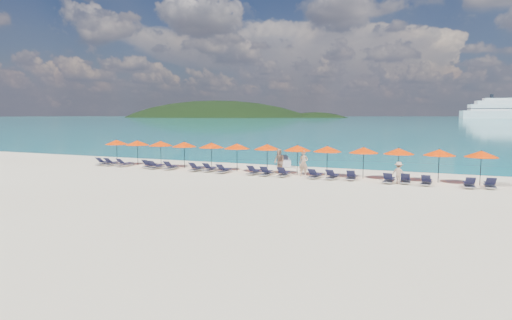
% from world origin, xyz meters
% --- Properties ---
extents(ground, '(1400.00, 1400.00, 0.00)m').
position_xyz_m(ground, '(0.00, 0.00, 0.00)').
color(ground, beige).
extents(sea, '(1600.00, 1300.00, 0.01)m').
position_xyz_m(sea, '(0.00, 660.00, 0.01)').
color(sea, '#1FA9B2').
rests_on(sea, ground).
extents(headland_main, '(374.00, 242.00, 126.50)m').
position_xyz_m(headland_main, '(-300.00, 540.00, -38.00)').
color(headland_main, black).
rests_on(headland_main, ground).
extents(headland_small, '(162.00, 126.00, 85.50)m').
position_xyz_m(headland_small, '(-150.00, 560.00, -35.00)').
color(headland_small, black).
rests_on(headland_small, ground).
extents(jetski, '(1.92, 2.73, 0.91)m').
position_xyz_m(jetski, '(-0.22, 9.81, 0.38)').
color(jetski, silver).
rests_on(jetski, ground).
extents(beachgoer_a, '(0.70, 0.46, 1.91)m').
position_xyz_m(beachgoer_a, '(3.20, 4.39, 0.95)').
color(beachgoer_a, tan).
rests_on(beachgoer_a, ground).
extents(beachgoer_b, '(1.07, 0.95, 1.92)m').
position_xyz_m(beachgoer_b, '(1.14, 4.82, 0.96)').
color(beachgoer_b, tan).
rests_on(beachgoer_b, ground).
extents(beachgoer_c, '(1.01, 0.64, 1.45)m').
position_xyz_m(beachgoer_c, '(9.93, 3.59, 0.72)').
color(beachgoer_c, tan).
rests_on(beachgoer_c, ground).
extents(umbrella_0, '(2.10, 2.10, 2.28)m').
position_xyz_m(umbrella_0, '(-14.63, 4.95, 2.02)').
color(umbrella_0, black).
rests_on(umbrella_0, ground).
extents(umbrella_1, '(2.10, 2.10, 2.28)m').
position_xyz_m(umbrella_1, '(-12.32, 4.97, 2.02)').
color(umbrella_1, black).
rests_on(umbrella_1, ground).
extents(umbrella_2, '(2.10, 2.10, 2.28)m').
position_xyz_m(umbrella_2, '(-9.88, 5.06, 2.02)').
color(umbrella_2, black).
rests_on(umbrella_2, ground).
extents(umbrella_3, '(2.10, 2.10, 2.28)m').
position_xyz_m(umbrella_3, '(-7.39, 4.90, 2.02)').
color(umbrella_3, black).
rests_on(umbrella_3, ground).
extents(umbrella_4, '(2.10, 2.10, 2.28)m').
position_xyz_m(umbrella_4, '(-4.80, 4.94, 2.02)').
color(umbrella_4, black).
rests_on(umbrella_4, ground).
extents(umbrella_5, '(2.10, 2.10, 2.28)m').
position_xyz_m(umbrella_5, '(-2.44, 4.85, 2.02)').
color(umbrella_5, black).
rests_on(umbrella_5, ground).
extents(umbrella_6, '(2.10, 2.10, 2.28)m').
position_xyz_m(umbrella_6, '(0.05, 5.08, 2.02)').
color(umbrella_6, black).
rests_on(umbrella_6, ground).
extents(umbrella_7, '(2.10, 2.10, 2.28)m').
position_xyz_m(umbrella_7, '(2.55, 4.92, 2.02)').
color(umbrella_7, black).
rests_on(umbrella_7, ground).
extents(umbrella_8, '(2.10, 2.10, 2.28)m').
position_xyz_m(umbrella_8, '(4.81, 4.96, 2.02)').
color(umbrella_8, black).
rests_on(umbrella_8, ground).
extents(umbrella_9, '(2.10, 2.10, 2.28)m').
position_xyz_m(umbrella_9, '(7.41, 5.01, 2.02)').
color(umbrella_9, black).
rests_on(umbrella_9, ground).
extents(umbrella_10, '(2.10, 2.10, 2.28)m').
position_xyz_m(umbrella_10, '(9.76, 5.05, 2.02)').
color(umbrella_10, black).
rests_on(umbrella_10, ground).
extents(umbrella_11, '(2.10, 2.10, 2.28)m').
position_xyz_m(umbrella_11, '(12.32, 5.08, 2.02)').
color(umbrella_11, black).
rests_on(umbrella_11, ground).
extents(umbrella_12, '(2.10, 2.10, 2.28)m').
position_xyz_m(umbrella_12, '(14.78, 4.95, 2.02)').
color(umbrella_12, black).
rests_on(umbrella_12, ground).
extents(lounger_0, '(0.70, 1.73, 0.66)m').
position_xyz_m(lounger_0, '(-15.21, 3.89, 0.24)').
color(lounger_0, silver).
rests_on(lounger_0, ground).
extents(lounger_1, '(0.64, 1.71, 0.66)m').
position_xyz_m(lounger_1, '(-14.25, 3.89, 0.24)').
color(lounger_1, silver).
rests_on(lounger_1, ground).
extents(lounger_2, '(0.79, 1.75, 0.66)m').
position_xyz_m(lounger_2, '(-12.84, 3.88, 0.24)').
color(lounger_2, silver).
rests_on(lounger_2, ground).
extents(lounger_3, '(0.79, 1.75, 0.66)m').
position_xyz_m(lounger_3, '(-10.29, 3.96, 0.24)').
color(lounger_3, silver).
rests_on(lounger_3, ground).
extents(lounger_4, '(0.66, 1.71, 0.66)m').
position_xyz_m(lounger_4, '(-9.31, 3.61, 0.24)').
color(lounger_4, silver).
rests_on(lounger_4, ground).
extents(lounger_5, '(0.75, 1.74, 0.66)m').
position_xyz_m(lounger_5, '(-7.95, 3.72, 0.24)').
color(lounger_5, silver).
rests_on(lounger_5, ground).
extents(lounger_6, '(0.63, 1.70, 0.66)m').
position_xyz_m(lounger_6, '(-5.51, 3.73, 0.24)').
color(lounger_6, silver).
rests_on(lounger_6, ground).
extents(lounger_7, '(0.69, 1.72, 0.66)m').
position_xyz_m(lounger_7, '(-4.33, 3.87, 0.24)').
color(lounger_7, silver).
rests_on(lounger_7, ground).
extents(lounger_8, '(0.67, 1.72, 0.66)m').
position_xyz_m(lounger_8, '(-2.98, 3.59, 0.24)').
color(lounger_8, silver).
rests_on(lounger_8, ground).
extents(lounger_9, '(0.71, 1.73, 0.66)m').
position_xyz_m(lounger_9, '(-0.47, 3.78, 0.24)').
color(lounger_9, silver).
rests_on(lounger_9, ground).
extents(lounger_10, '(0.75, 1.74, 0.66)m').
position_xyz_m(lounger_10, '(0.58, 3.61, 0.24)').
color(lounger_10, silver).
rests_on(lounger_10, ground).
extents(lounger_11, '(0.74, 1.74, 0.66)m').
position_xyz_m(lounger_11, '(1.91, 3.62, 0.24)').
color(lounger_11, silver).
rests_on(lounger_11, ground).
extents(lounger_12, '(0.79, 1.75, 0.66)m').
position_xyz_m(lounger_12, '(4.28, 3.67, 0.24)').
color(lounger_12, silver).
rests_on(lounger_12, ground).
extents(lounger_13, '(0.76, 1.75, 0.66)m').
position_xyz_m(lounger_13, '(5.51, 3.77, 0.24)').
color(lounger_13, silver).
rests_on(lounger_13, ground).
extents(lounger_14, '(0.78, 1.75, 0.66)m').
position_xyz_m(lounger_14, '(6.79, 3.95, 0.24)').
color(lounger_14, silver).
rests_on(lounger_14, ground).
extents(lounger_15, '(0.71, 1.73, 0.66)m').
position_xyz_m(lounger_15, '(9.33, 3.61, 0.24)').
color(lounger_15, silver).
rests_on(lounger_15, ground).
extents(lounger_16, '(0.71, 1.73, 0.66)m').
position_xyz_m(lounger_16, '(10.34, 3.89, 0.24)').
color(lounger_16, silver).
rests_on(lounger_16, ground).
extents(lounger_17, '(0.71, 1.73, 0.66)m').
position_xyz_m(lounger_17, '(11.64, 3.61, 0.24)').
color(lounger_17, silver).
rests_on(lounger_17, ground).
extents(lounger_18, '(0.70, 1.73, 0.66)m').
position_xyz_m(lounger_18, '(14.10, 3.62, 0.24)').
color(lounger_18, silver).
rests_on(lounger_18, ground).
extents(lounger_19, '(0.63, 1.70, 0.66)m').
position_xyz_m(lounger_19, '(15.25, 3.93, 0.24)').
color(lounger_19, silver).
rests_on(lounger_19, ground).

